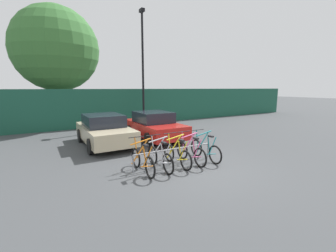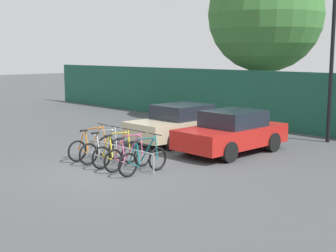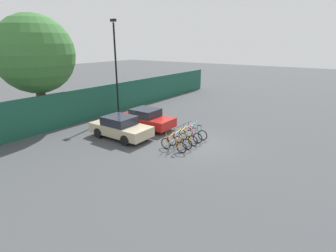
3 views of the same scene
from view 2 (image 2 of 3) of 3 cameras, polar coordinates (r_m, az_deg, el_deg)
The scene contains 12 objects.
ground_plane at distance 13.12m, azimuth -6.99°, elevation -5.56°, with size 120.00×120.00×0.00m, color #424447.
hoarding_wall at distance 19.97m, azimuth 15.44°, elevation 2.78°, with size 36.00×0.16×2.51m, color #19513D.
bike_rack at distance 13.77m, azimuth -5.89°, elevation -2.83°, with size 3.01×0.04×0.57m.
bicycle_orange at distance 14.68m, azimuth -9.28°, elevation -2.56°, with size 0.68×1.71×1.05m.
bicycle_silver at distance 14.20m, azimuth -7.91°, elevation -2.92°, with size 0.68×1.71×1.05m.
bicycle_yellow at distance 13.68m, azimuth -6.33°, elevation -3.33°, with size 0.68×1.71×1.05m.
bicycle_pink at distance 13.25m, azimuth -4.85°, elevation -3.71°, with size 0.68×1.71×1.05m.
bicycle_teal at distance 12.76m, azimuth -3.04°, elevation -4.17°, with size 0.68×1.71×1.05m.
car_beige at distance 17.22m, azimuth 1.53°, elevation 0.28°, with size 1.91×4.05×1.40m.
car_red at distance 15.52m, azimuth 7.78°, elevation -0.74°, with size 1.91×3.94×1.40m.
lamp_post at distance 18.07m, azimuth 19.52°, elevation 11.15°, with size 0.24×0.44×7.55m.
tree_behind_hoarding at distance 23.06m, azimuth 11.79°, elevation 13.10°, with size 5.41×5.41×7.77m.
Camera 2 is at (10.26, -7.52, 3.24)m, focal length 50.00 mm.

